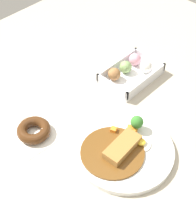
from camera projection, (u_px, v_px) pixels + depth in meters
name	position (u px, v px, depth m)	size (l,w,h in m)	color
ground_plane	(127.00, 130.00, 1.01)	(1.60, 1.60, 0.00)	#B2A893
curry_plate	(124.00, 149.00, 0.95)	(0.29, 0.29, 0.07)	white
donut_box	(131.00, 72.00, 1.17)	(0.21, 0.14, 0.06)	white
chocolate_ring_donut	(34.00, 130.00, 0.99)	(0.15, 0.15, 0.03)	white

